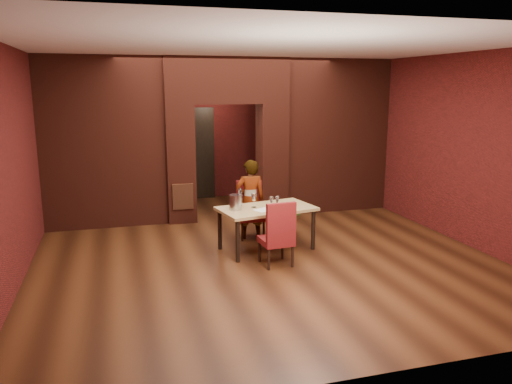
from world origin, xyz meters
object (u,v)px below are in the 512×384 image
at_px(dining_table, 266,228).
at_px(wine_glass_a, 254,200).
at_px(chair_near, 276,233).
at_px(wine_glass_b, 271,202).
at_px(water_bottle, 240,197).
at_px(potted_plant, 289,221).
at_px(wine_bucket, 235,202).
at_px(wine_glass_c, 277,202).
at_px(person_seated, 250,199).
at_px(chair_far, 251,210).

distance_m(dining_table, wine_glass_a, 0.51).
xyz_separation_m(dining_table, chair_near, (-0.08, -0.73, 0.14)).
distance_m(wine_glass_b, water_bottle, 0.53).
bearing_deg(potted_plant, water_bottle, -152.30).
bearing_deg(chair_near, wine_bucket, -62.39).
distance_m(dining_table, potted_plant, 1.01).
height_order(wine_glass_b, potted_plant, wine_glass_b).
bearing_deg(chair_near, dining_table, -100.25).
distance_m(chair_near, wine_glass_c, 0.76).
bearing_deg(wine_glass_b, dining_table, 145.68).
xyz_separation_m(wine_glass_b, wine_glass_c, (0.09, -0.03, 0.00)).
height_order(person_seated, wine_bucket, person_seated).
bearing_deg(potted_plant, wine_glass_c, -121.59).
height_order(person_seated, wine_glass_b, person_seated).
bearing_deg(wine_glass_c, wine_glass_a, 159.11).
bearing_deg(wine_glass_a, chair_near, -81.15).
height_order(wine_glass_a, wine_glass_c, wine_glass_a).
relative_size(chair_near, wine_glass_a, 4.33).
bearing_deg(potted_plant, chair_far, -177.07).
distance_m(wine_glass_c, potted_plant, 1.13).
bearing_deg(chair_near, person_seated, -93.65).
relative_size(wine_glass_a, wine_bucket, 0.94).
height_order(chair_far, wine_glass_c, chair_far).
relative_size(wine_glass_b, wine_glass_c, 0.96).
bearing_deg(dining_table, wine_glass_b, -45.09).
bearing_deg(wine_glass_a, wine_bucket, -168.73).
height_order(wine_glass_b, water_bottle, water_bottle).
height_order(person_seated, water_bottle, person_seated).
height_order(chair_near, wine_glass_c, chair_near).
bearing_deg(dining_table, person_seated, 87.02).
bearing_deg(water_bottle, wine_bucket, -122.83).
relative_size(dining_table, wine_glass_a, 6.60).
bearing_deg(wine_bucket, dining_table, 0.91).
xyz_separation_m(wine_glass_c, water_bottle, (-0.55, 0.27, 0.06)).
xyz_separation_m(chair_far, chair_near, (-0.01, -1.44, -0.00)).
relative_size(water_bottle, potted_plant, 0.67).
relative_size(person_seated, potted_plant, 3.07).
bearing_deg(wine_bucket, wine_glass_b, -3.71).
bearing_deg(water_bottle, dining_table, -25.94).
bearing_deg(wine_glass_a, person_seated, 80.23).
bearing_deg(dining_table, chair_near, -106.70).
relative_size(chair_near, potted_plant, 2.18).
xyz_separation_m(chair_far, wine_glass_a, (-0.13, -0.66, 0.33)).
height_order(person_seated, wine_glass_c, person_seated).
distance_m(person_seated, wine_glass_a, 0.64).
height_order(dining_table, chair_near, chair_near).
bearing_deg(wine_bucket, chair_far, 57.63).
height_order(wine_glass_a, wine_bucket, wine_bucket).
height_order(dining_table, potted_plant, dining_table).
height_order(chair_far, potted_plant, chair_far).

